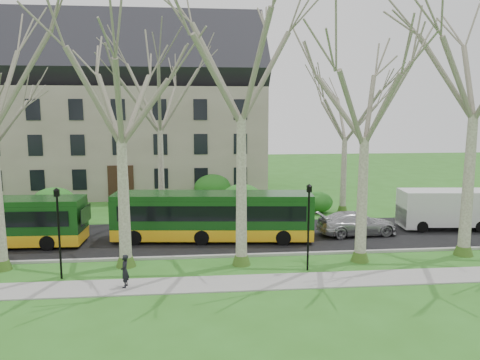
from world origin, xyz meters
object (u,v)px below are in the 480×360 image
at_px(bus_follow, 213,216).
at_px(pedestrian_a, 125,271).
at_px(sedan, 357,223).
at_px(van_a, 445,209).

relative_size(bus_follow, pedestrian_a, 8.01).
distance_m(bus_follow, sedan, 9.25).
bearing_deg(bus_follow, sedan, 7.52).
relative_size(bus_follow, sedan, 2.38).
distance_m(bus_follow, pedestrian_a, 8.58).
relative_size(sedan, pedestrian_a, 3.37).
bearing_deg(sedan, bus_follow, 87.14).
relative_size(van_a, pedestrian_a, 3.98).
height_order(bus_follow, sedan, bus_follow).
xyz_separation_m(bus_follow, van_a, (15.66, 1.20, -0.20)).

